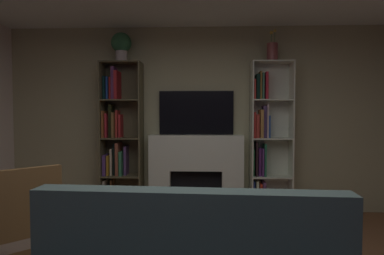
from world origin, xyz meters
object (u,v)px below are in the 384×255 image
(bookshelf_right, at_px, (266,141))
(potted_plant, at_px, (121,45))
(tv, at_px, (196,113))
(armchair, at_px, (15,229))
(fireplace, at_px, (196,172))
(bookshelf_left, at_px, (119,138))
(vase_with_flowers, at_px, (272,52))

(bookshelf_right, xyz_separation_m, potted_plant, (-2.04, -0.04, 1.35))
(tv, height_order, armchair, tv)
(fireplace, relative_size, bookshelf_right, 0.67)
(potted_plant, bearing_deg, fireplace, 1.79)
(bookshelf_left, height_order, potted_plant, potted_plant)
(vase_with_flowers, xyz_separation_m, armchair, (-2.41, -2.12, -1.76))
(vase_with_flowers, relative_size, armchair, 0.43)
(vase_with_flowers, bearing_deg, armchair, -138.63)
(tv, bearing_deg, armchair, -121.17)
(fireplace, relative_size, tv, 1.35)
(tv, height_order, bookshelf_left, bookshelf_left)
(bookshelf_left, distance_m, bookshelf_right, 2.10)
(tv, distance_m, vase_with_flowers, 1.36)
(tv, distance_m, bookshelf_right, 1.06)
(bookshelf_left, height_order, bookshelf_right, same)
(fireplace, bearing_deg, potted_plant, -178.21)
(tv, distance_m, bookshelf_left, 1.17)
(bookshelf_right, bearing_deg, armchair, -137.18)
(fireplace, distance_m, vase_with_flowers, 1.99)
(armchair, bearing_deg, potted_plant, 81.89)
(potted_plant, distance_m, vase_with_flowers, 2.11)
(bookshelf_left, height_order, vase_with_flowers, vase_with_flowers)
(tv, height_order, potted_plant, potted_plant)
(fireplace, relative_size, armchair, 1.41)
(fireplace, relative_size, bookshelf_left, 0.67)
(potted_plant, height_order, vase_with_flowers, vase_with_flowers)
(bookshelf_right, bearing_deg, tv, 175.60)
(tv, xyz_separation_m, potted_plant, (-1.05, -0.12, 0.96))
(potted_plant, relative_size, armchair, 0.41)
(fireplace, xyz_separation_m, tv, (0.00, 0.09, 0.84))
(tv, relative_size, vase_with_flowers, 2.44)
(fireplace, distance_m, bookshelf_right, 1.08)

